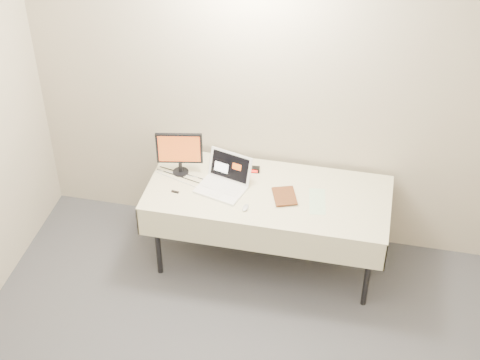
% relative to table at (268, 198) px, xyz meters
% --- Properties ---
extents(back_wall, '(4.00, 0.10, 2.70)m').
position_rel_table_xyz_m(back_wall, '(0.00, 0.45, 0.67)').
color(back_wall, '#C2B69C').
rests_on(back_wall, ground).
extents(table, '(1.86, 0.81, 0.74)m').
position_rel_table_xyz_m(table, '(0.00, 0.00, 0.00)').
color(table, black).
rests_on(table, ground).
extents(laptop, '(0.43, 0.41, 0.24)m').
position_rel_table_xyz_m(laptop, '(-0.34, 0.00, 0.12)').
color(laptop, white).
rests_on(laptop, table).
extents(monitor, '(0.36, 0.15, 0.37)m').
position_rel_table_xyz_m(monitor, '(-0.72, 0.10, 0.28)').
color(monitor, black).
rests_on(monitor, table).
extents(book, '(0.16, 0.07, 0.22)m').
position_rel_table_xyz_m(book, '(0.05, -0.07, 0.17)').
color(book, '#91461A').
rests_on(book, table).
extents(alarm_clock, '(0.11, 0.05, 0.04)m').
position_rel_table_xyz_m(alarm_clock, '(-0.17, 0.23, 0.08)').
color(alarm_clock, black).
rests_on(alarm_clock, table).
extents(clicker, '(0.05, 0.09, 0.02)m').
position_rel_table_xyz_m(clicker, '(-0.13, -0.23, 0.07)').
color(clicker, '#BCBCBF').
rests_on(clicker, table).
extents(paper_form, '(0.16, 0.32, 0.00)m').
position_rel_table_xyz_m(paper_form, '(0.38, -0.03, 0.06)').
color(paper_form, '#C1E8B9').
rests_on(paper_form, table).
extents(usb_dongle, '(0.06, 0.03, 0.01)m').
position_rel_table_xyz_m(usb_dongle, '(-0.70, -0.15, 0.07)').
color(usb_dongle, black).
rests_on(usb_dongle, table).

